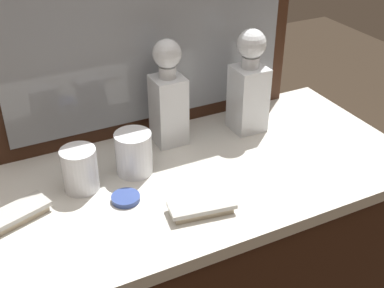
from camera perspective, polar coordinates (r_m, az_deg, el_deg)
name	(u,v)px	position (r m, az deg, el deg)	size (l,w,h in m)	color
dresser_mirror	(147,18)	(1.30, -5.05, 13.96)	(0.84, 0.03, 0.62)	#381E11
crystal_decanter_front	(168,103)	(1.30, -2.68, 4.67)	(0.08, 0.08, 0.28)	white
crystal_decanter_center	(249,91)	(1.37, 6.39, 6.00)	(0.09, 0.09, 0.29)	white
crystal_tumbler_far_right	(134,155)	(1.21, -6.57, -1.19)	(0.09, 0.09, 0.11)	white
crystal_tumbler_center	(80,171)	(1.18, -12.51, -2.99)	(0.08, 0.08, 0.10)	white
silver_brush_rear	(202,207)	(1.10, 1.09, -7.14)	(0.15, 0.08, 0.02)	#B7A88C
silver_brush_front	(14,216)	(1.14, -19.48, -7.62)	(0.17, 0.11, 0.02)	#B7A88C
porcelain_dish	(126,198)	(1.15, -7.49, -6.07)	(0.06, 0.06, 0.01)	#33478C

